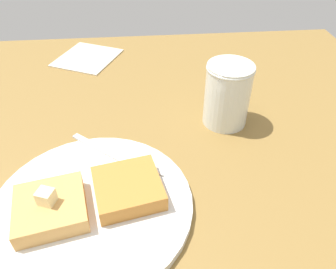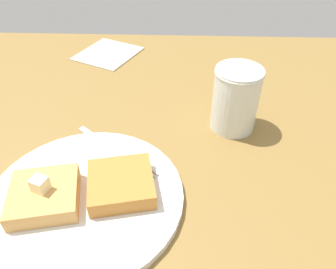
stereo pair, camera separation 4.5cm
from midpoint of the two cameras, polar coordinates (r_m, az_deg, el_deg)
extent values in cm
cube|color=olive|center=(43.39, -14.17, -14.46)|extent=(109.08, 109.08, 1.85)
cylinder|color=silver|center=(43.31, -16.00, -11.92)|extent=(25.01, 25.01, 1.07)
torus|color=gray|center=(43.20, -16.04, -11.81)|extent=(25.01, 25.01, 0.80)
cube|color=tan|center=(42.69, -22.65, -11.52)|extent=(9.56, 9.39, 2.28)
cube|color=#BD7831|center=(41.91, -10.10, -9.31)|extent=(9.56, 9.39, 2.28)
cube|color=#F4E8AE|center=(41.10, -23.48, -9.91)|extent=(2.30, 2.19, 1.83)
cube|color=silver|center=(49.59, -14.58, -2.37)|extent=(8.26, 7.09, 0.36)
cube|color=silver|center=(45.93, -9.07, -5.45)|extent=(3.56, 3.48, 0.36)
cube|color=silver|center=(44.85, -5.49, -6.42)|extent=(2.66, 2.29, 0.36)
cube|color=silver|center=(44.57, -5.94, -6.84)|extent=(2.66, 2.29, 0.36)
cube|color=silver|center=(44.29, -6.39, -7.25)|extent=(2.66, 2.29, 0.36)
cube|color=silver|center=(44.02, -6.85, -7.68)|extent=(2.66, 2.29, 0.36)
cylinder|color=#451B05|center=(53.15, 7.79, 6.00)|extent=(6.65, 6.65, 8.62)
cylinder|color=silver|center=(52.68, 7.87, 6.79)|extent=(7.22, 7.22, 10.35)
torus|color=silver|center=(50.31, 8.35, 11.31)|extent=(7.44, 7.44, 0.50)
cube|color=beige|center=(77.47, -15.54, 12.71)|extent=(16.03, 16.46, 0.30)
camera|label=1|loc=(0.02, -92.86, -2.36)|focal=35.00mm
camera|label=2|loc=(0.02, 87.14, 2.36)|focal=35.00mm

